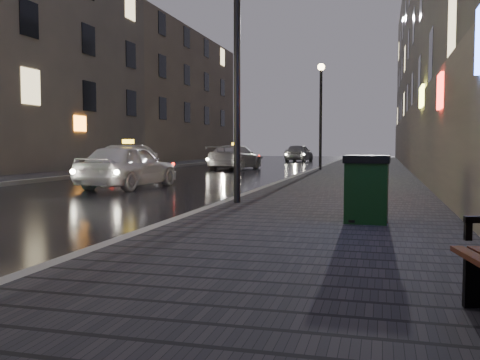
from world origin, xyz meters
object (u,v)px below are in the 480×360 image
at_px(taxi_near, 128,166).
at_px(car_left_mid, 123,160).
at_px(taxi_mid, 235,157).
at_px(lamp_far, 321,103).
at_px(trash_bin, 367,188).
at_px(car_far, 299,153).
at_px(lamp_near, 237,45).

relative_size(taxi_near, car_left_mid, 1.00).
distance_m(taxi_near, taxi_mid, 13.52).
xyz_separation_m(lamp_far, trash_bin, (2.76, -18.28, -2.79)).
height_order(car_left_mid, car_far, car_far).
relative_size(taxi_near, taxi_mid, 0.89).
distance_m(lamp_near, car_left_mid, 14.01).
distance_m(car_left_mid, car_far, 22.43).
relative_size(lamp_near, car_far, 1.26).
xyz_separation_m(taxi_near, car_far, (1.25, 28.25, 0.00)).
bearing_deg(lamp_near, taxi_mid, 105.54).
bearing_deg(trash_bin, taxi_mid, 113.08).
height_order(lamp_far, trash_bin, lamp_far).
bearing_deg(taxi_mid, car_far, -89.92).
bearing_deg(taxi_near, car_left_mid, -56.78).
relative_size(trash_bin, car_far, 0.26).
distance_m(lamp_near, car_far, 33.20).
xyz_separation_m(lamp_far, car_left_mid, (-8.29, -5.05, -2.80)).
distance_m(lamp_far, trash_bin, 18.70).
xyz_separation_m(lamp_near, trash_bin, (2.76, -2.28, -2.79)).
bearing_deg(car_far, taxi_near, 92.71).
xyz_separation_m(car_left_mid, taxi_mid, (3.24, 7.21, -0.01)).
bearing_deg(taxi_mid, lamp_far, 162.48).
height_order(lamp_near, taxi_mid, lamp_near).
height_order(lamp_far, car_far, lamp_far).
relative_size(trash_bin, taxi_near, 0.26).
height_order(lamp_far, car_left_mid, lamp_far).
bearing_deg(car_far, lamp_near, 101.53).
bearing_deg(car_far, trash_bin, 105.54).
bearing_deg(taxi_near, taxi_mid, -84.46).
height_order(lamp_near, car_far, lamp_near).
distance_m(lamp_far, taxi_mid, 6.17).
bearing_deg(lamp_near, car_far, 96.28).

